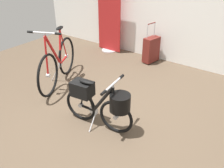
# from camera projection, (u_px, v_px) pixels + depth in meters

# --- Properties ---
(ground_plane) EXTENTS (7.35, 7.35, 0.00)m
(ground_plane) POSITION_uv_depth(u_px,v_px,m) (100.00, 130.00, 3.17)
(ground_plane) COLOR brown
(floor_banner_stand) EXTENTS (0.60, 0.36, 1.67)m
(floor_banner_stand) POSITION_uv_depth(u_px,v_px,m) (109.00, 19.00, 5.32)
(floor_banner_stand) COLOR #B7B7BC
(floor_banner_stand) RESTS_ON ground_plane
(folding_bike_foreground) EXTENTS (1.02, 0.53, 0.73)m
(folding_bike_foreground) POSITION_uv_depth(u_px,v_px,m) (100.00, 102.00, 3.05)
(folding_bike_foreground) COLOR black
(folding_bike_foreground) RESTS_ON ground_plane
(display_bike_left) EXTENTS (0.72, 1.40, 1.05)m
(display_bike_left) POSITION_uv_depth(u_px,v_px,m) (58.00, 63.00, 4.11)
(display_bike_left) COLOR black
(display_bike_left) RESTS_ON ground_plane
(rolling_suitcase) EXTENTS (0.25, 0.39, 0.83)m
(rolling_suitcase) POSITION_uv_depth(u_px,v_px,m) (151.00, 49.00, 4.97)
(rolling_suitcase) COLOR maroon
(rolling_suitcase) RESTS_ON ground_plane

